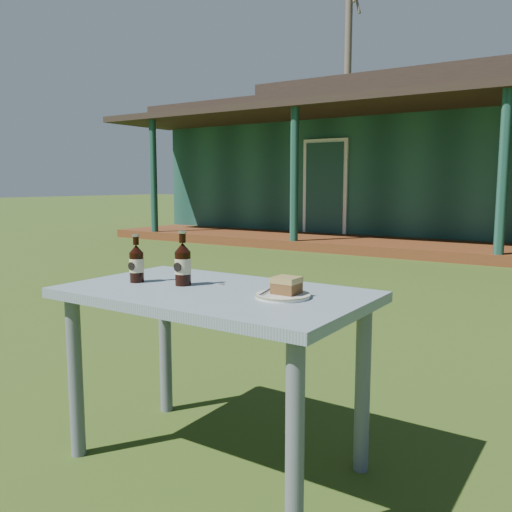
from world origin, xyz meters
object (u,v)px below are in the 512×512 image
Objects in this scene: cola_bottle_near at (183,264)px; cafe_table at (214,315)px; cola_bottle_far at (137,263)px; cake_slice at (287,285)px; plate at (283,295)px.

cafe_table is at bearing -1.47° from cola_bottle_near.
cola_bottle_far is at bearing -165.71° from cola_bottle_near.
cafe_table is 0.35m from cake_slice.
cola_bottle_near is at bearing 178.53° from cafe_table.
cake_slice is 0.45× the size of cola_bottle_far.
cola_bottle_near is (-0.16, 0.00, 0.19)m from cafe_table.
cake_slice is 0.69m from cola_bottle_far.
cola_bottle_near is at bearing 14.29° from cola_bottle_far.
plate is at bearing 2.07° from cola_bottle_near.
cake_slice is at bearing 6.78° from cola_bottle_far.
cake_slice is at bearing 5.87° from cafe_table.
cola_bottle_near is 1.10× the size of cola_bottle_far.
cola_bottle_far reaches higher than cafe_table.
plate is at bearing 5.95° from cola_bottle_far.
plate is 0.68m from cola_bottle_far.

